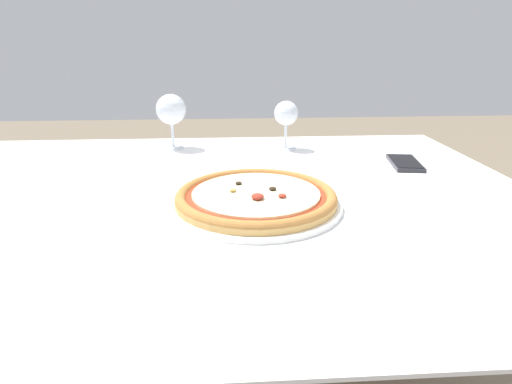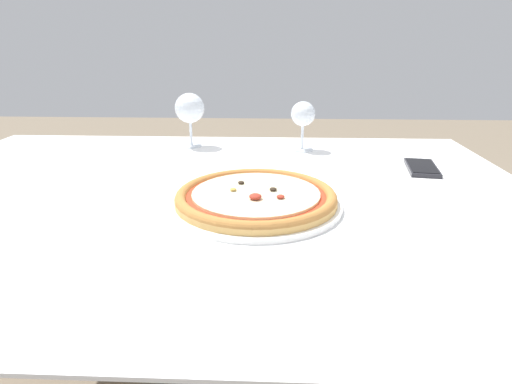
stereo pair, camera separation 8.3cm
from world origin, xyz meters
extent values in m
cube|color=brown|center=(0.00, 0.00, 0.72)|extent=(1.36, 0.97, 0.04)
cube|color=white|center=(0.00, 0.00, 0.74)|extent=(1.46, 1.07, 0.01)
cylinder|color=brown|center=(-0.62, 0.42, 0.35)|extent=(0.06, 0.06, 0.70)
cylinder|color=brown|center=(0.62, 0.42, 0.35)|extent=(0.06, 0.06, 0.70)
cylinder|color=white|center=(0.12, -0.08, 0.75)|extent=(0.34, 0.34, 0.01)
cylinder|color=tan|center=(0.12, -0.08, 0.76)|extent=(0.32, 0.32, 0.01)
torus|color=#B27538|center=(0.12, -0.08, 0.77)|extent=(0.32, 0.32, 0.02)
cylinder|color=#BC381E|center=(0.12, -0.08, 0.77)|extent=(0.27, 0.27, 0.00)
cylinder|color=beige|center=(0.12, -0.08, 0.77)|extent=(0.25, 0.25, 0.00)
ellipsoid|color=#2D2319|center=(0.15, -0.07, 0.78)|extent=(0.01, 0.01, 0.01)
ellipsoid|color=#A83323|center=(0.17, -0.11, 0.78)|extent=(0.02, 0.02, 0.01)
ellipsoid|color=#A83323|center=(0.12, -0.12, 0.78)|extent=(0.02, 0.02, 0.01)
ellipsoid|color=#2D2319|center=(0.09, -0.03, 0.78)|extent=(0.01, 0.01, 0.01)
ellipsoid|color=#BC9342|center=(0.07, -0.07, 0.78)|extent=(0.01, 0.01, 0.01)
cylinder|color=silver|center=(-0.10, 0.40, 0.75)|extent=(0.06, 0.06, 0.00)
cylinder|color=silver|center=(-0.10, 0.40, 0.79)|extent=(0.01, 0.01, 0.08)
sphere|color=silver|center=(-0.10, 0.40, 0.86)|extent=(0.09, 0.09, 0.09)
cylinder|color=silver|center=(0.24, 0.37, 0.75)|extent=(0.07, 0.07, 0.00)
cylinder|color=silver|center=(0.24, 0.37, 0.78)|extent=(0.01, 0.01, 0.07)
sphere|color=silver|center=(0.24, 0.37, 0.85)|extent=(0.07, 0.07, 0.07)
cube|color=#232328|center=(0.53, 0.19, 0.75)|extent=(0.09, 0.15, 0.01)
cube|color=black|center=(0.53, 0.19, 0.75)|extent=(0.08, 0.14, 0.00)
camera|label=1|loc=(0.07, -0.86, 1.06)|focal=30.00mm
camera|label=2|loc=(0.15, -0.86, 1.06)|focal=30.00mm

